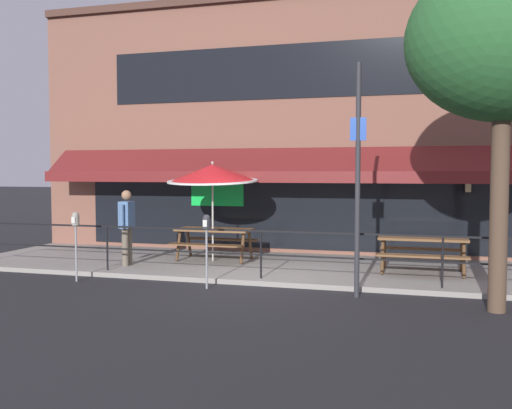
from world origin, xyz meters
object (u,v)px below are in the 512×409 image
Objects in this scene: picnic_table_centre at (423,245)px; parking_meter_far at (206,229)px; street_tree_curbside at (510,29)px; street_sign_pole at (358,178)px; patio_umbrella_left at (213,174)px; parking_meter_near at (76,225)px; pedestrian_walking at (127,223)px; picnic_table_left at (215,235)px.

picnic_table_centre is 4.59m from parking_meter_far.
parking_meter_far is 0.24× the size of street_tree_curbside.
patio_umbrella_left is at bearing 145.03° from street_sign_pole.
patio_umbrella_left is 0.57× the size of street_sign_pole.
parking_meter_near is 1.00× the size of parking_meter_far.
pedestrian_walking is at bearing 165.73° from street_tree_curbside.
parking_meter_far is (2.81, 0.05, 0.00)m from parking_meter_near.
picnic_table_left is 0.30× the size of street_tree_curbside.
street_sign_pole is 0.69× the size of street_tree_curbside.
picnic_table_centre is 0.44× the size of street_sign_pole.
street_tree_curbside is (7.68, -1.95, 3.37)m from pedestrian_walking.
parking_meter_near is 0.24× the size of street_tree_curbside.
patio_umbrella_left reaches higher than pedestrian_walking.
picnic_table_left is 4.77m from street_sign_pole.
picnic_table_centre is (4.80, -0.45, 0.00)m from picnic_table_left.
parking_meter_far is 6.14m from street_tree_curbside.
patio_umbrella_left reaches higher than picnic_table_left.
parking_meter_far reaches higher than picnic_table_centre.
picnic_table_centre is 1.05× the size of pedestrian_walking.
street_sign_pole is at bearing -15.18° from pedestrian_walking.
pedestrian_walking reaches higher than parking_meter_near.
patio_umbrella_left is 1.67× the size of parking_meter_near.
pedestrian_walking reaches higher than parking_meter_far.
street_tree_curbside is at bearing -2.89° from parking_meter_near.
pedestrian_walking is 8.61m from street_tree_curbside.
parking_meter_near is at bearing -100.95° from pedestrian_walking.
pedestrian_walking is at bearing 149.14° from parking_meter_far.
parking_meter_near is 8.63m from street_tree_curbside.
picnic_table_centre is at bearing 63.19° from street_sign_pole.
street_tree_curbside is (1.21, -2.74, 3.72)m from picnic_table_centre.
pedestrian_walking is at bearing 79.05° from parking_meter_near.
street_sign_pole reaches higher than parking_meter_near.
street_sign_pole reaches higher than patio_umbrella_left.
street_tree_curbside is at bearing -27.97° from picnic_table_left.
street_sign_pole is (3.67, -2.69, 1.42)m from picnic_table_left.
street_sign_pole reaches higher than picnic_table_centre.
pedestrian_walking is (-1.66, -1.24, 0.35)m from picnic_table_left.
pedestrian_walking is (-6.46, -0.79, 0.35)m from picnic_table_centre.
picnic_table_left is at bearing 90.00° from patio_umbrella_left.
picnic_table_left is 2.10m from pedestrian_walking.
picnic_table_left is 3.44m from parking_meter_near.
parking_meter_near is 2.81m from parking_meter_far.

